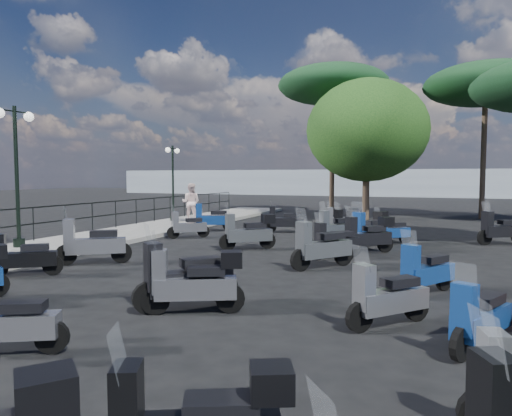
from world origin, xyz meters
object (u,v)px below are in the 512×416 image
at_px(scooter_10, 286,220).
at_px(scooter_15, 368,236).
at_px(scooter_7, 194,283).
at_px(scooter_17, 349,224).
at_px(scooter_2, 23,258).
at_px(pine_2, 333,86).
at_px(pedestrian_far, 191,202).
at_px(scooter_11, 341,219).
at_px(pine_0, 486,85).
at_px(scooter_3, 92,244).
at_px(scooter_22, 369,230).
at_px(lamp_post_2, 173,178).
at_px(scooter_8, 185,279).
at_px(scooter_5, 212,219).
at_px(broadleaf_tree, 367,131).
at_px(scooter_6, 4,323).
at_px(scooter_26, 479,319).
at_px(scooter_14, 321,247).
at_px(scooter_21, 335,242).
at_px(scooter_4, 187,226).
at_px(scooter_27, 426,272).
at_px(scooter_13, 387,298).
at_px(lamp_post_1, 16,167).
at_px(scooter_23, 390,231).
at_px(scooter_16, 338,227).
at_px(scooter_29, 501,230).

xyz_separation_m(scooter_10, scooter_15, (3.71, -3.79, 0.02)).
bearing_deg(scooter_7, scooter_17, -29.64).
bearing_deg(scooter_2, pine_2, -49.46).
relative_size(scooter_10, pine_2, 0.19).
height_order(pedestrian_far, pine_2, pine_2).
xyz_separation_m(scooter_11, scooter_17, (0.63, -1.72, -0.02)).
bearing_deg(pedestrian_far, pine_0, -159.07).
relative_size(scooter_3, scooter_22, 0.91).
distance_m(scooter_2, scooter_7, 5.00).
bearing_deg(lamp_post_2, scooter_8, -57.36).
relative_size(scooter_5, broadleaf_tree, 0.24).
relative_size(scooter_7, scooter_22, 0.91).
bearing_deg(scooter_17, scooter_15, 154.82).
xyz_separation_m(scooter_6, scooter_26, (5.54, 2.35, 0.01)).
bearing_deg(scooter_5, scooter_14, -158.04).
xyz_separation_m(pedestrian_far, scooter_14, (8.05, -7.74, -0.52)).
distance_m(pedestrian_far, scooter_8, 13.69).
xyz_separation_m(scooter_21, scooter_22, (0.61, 2.29, 0.11)).
height_order(scooter_4, pine_2, pine_2).
relative_size(scooter_27, broadleaf_tree, 0.19).
height_order(scooter_10, scooter_13, scooter_10).
xyz_separation_m(scooter_10, scooter_27, (5.38, -8.13, -0.07)).
xyz_separation_m(scooter_4, pine_2, (2.73, 11.72, 6.96)).
xyz_separation_m(pedestrian_far, scooter_3, (2.48, -9.37, -0.52)).
xyz_separation_m(scooter_3, scooter_5, (-0.40, 7.45, -0.02)).
distance_m(pedestrian_far, scooter_7, 13.98).
relative_size(lamp_post_1, scooter_13, 3.30).
height_order(scooter_3, scooter_5, scooter_3).
xyz_separation_m(scooter_14, scooter_26, (3.13, -4.42, -0.10)).
xyz_separation_m(lamp_post_1, scooter_23, (10.12, 5.66, -2.09)).
height_order(scooter_5, broadleaf_tree, broadleaf_tree).
distance_m(scooter_27, pine_2, 19.17).
xyz_separation_m(scooter_11, scooter_13, (3.05, -11.98, -0.03)).
relative_size(scooter_2, broadleaf_tree, 0.18).
relative_size(scooter_3, scooter_16, 1.13).
xyz_separation_m(scooter_5, pine_0, (10.77, 10.06, 6.46)).
xyz_separation_m(scooter_5, scooter_23, (7.15, -1.07, -0.08)).
height_order(scooter_21, pine_0, pine_0).
bearing_deg(scooter_23, broadleaf_tree, -25.31).
xyz_separation_m(scooter_7, scooter_16, (0.55, 8.97, 0.02)).
bearing_deg(scooter_27, scooter_6, 79.97).
xyz_separation_m(lamp_post_1, scooter_14, (8.94, 0.91, -2.00)).
bearing_deg(scooter_15, scooter_14, 122.34).
bearing_deg(lamp_post_2, broadleaf_tree, 33.61).
bearing_deg(scooter_22, lamp_post_2, 2.25).
relative_size(scooter_5, scooter_22, 0.99).
bearing_deg(scooter_2, pine_0, -69.84).
xyz_separation_m(scooter_26, scooter_27, (-0.70, 2.69, 0.02)).
height_order(scooter_2, scooter_3, scooter_3).
xyz_separation_m(lamp_post_2, scooter_29, (13.51, -1.69, -1.67)).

